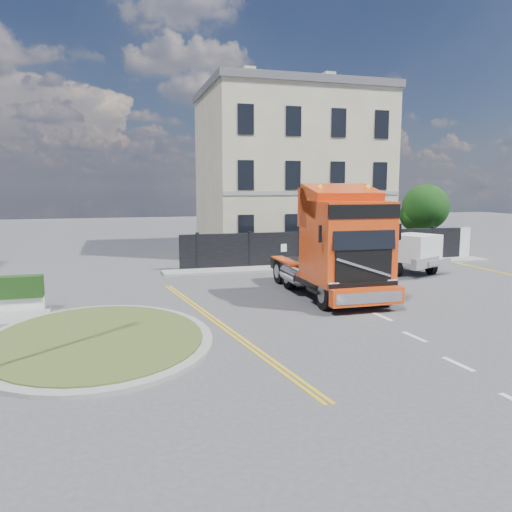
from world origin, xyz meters
name	(u,v)px	position (x,y,z in m)	size (l,w,h in m)	color
ground	(286,304)	(0.00, 0.00, 0.00)	(120.00, 120.00, 0.00)	#424244
traffic_island	(97,339)	(-7.00, -3.00, 0.08)	(6.80, 6.80, 0.17)	gray
hoarding_fence	(339,247)	(6.55, 9.00, 1.00)	(18.80, 0.25, 2.00)	black
georgian_building	(289,171)	(6.00, 16.50, 5.77)	(12.30, 10.30, 12.80)	beige
tree	(423,209)	(14.38, 12.10, 3.05)	(3.20, 3.20, 4.80)	#382619
pavement_far	(337,265)	(6.00, 8.10, 0.06)	(20.00, 1.60, 0.12)	gray
truck	(338,250)	(2.38, 0.34, 2.04)	(2.91, 7.62, 4.55)	black
flatbed_pickup	(408,252)	(8.61, 4.88, 1.15)	(3.91, 5.66, 2.14)	slate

